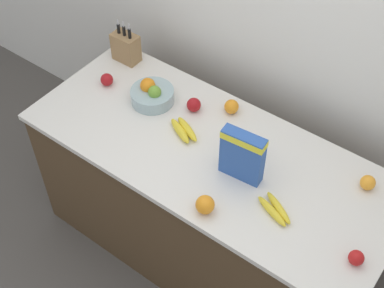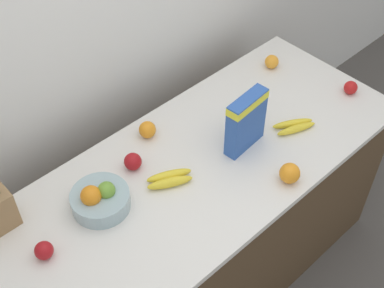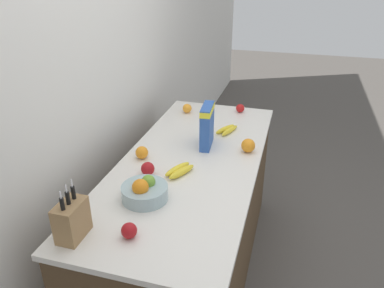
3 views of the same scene
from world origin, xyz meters
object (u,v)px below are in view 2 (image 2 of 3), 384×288
object	(u,v)px
banana_bunch_left	(294,126)
apple_by_knife_block	(133,162)
fruit_bowl	(100,199)
orange_front_left	(147,130)
cereal_box	(246,120)
orange_near_bowl	(272,62)
apple_near_bananas	(44,251)
orange_mid_right	(290,173)
banana_bunch_right	(170,179)
apple_middle	(351,88)

from	to	relation	value
banana_bunch_left	apple_by_knife_block	distance (m)	0.74
fruit_bowl	orange_front_left	xyz separation A→B (m)	(0.38, 0.18, -0.01)
cereal_box	orange_near_bowl	xyz separation A→B (m)	(0.50, 0.28, -0.11)
banana_bunch_left	apple_near_bananas	distance (m)	1.19
cereal_box	orange_near_bowl	distance (m)	0.59
orange_mid_right	fruit_bowl	bearing A→B (deg)	147.03
cereal_box	apple_near_bananas	size ratio (longest dim) A/B	3.87
banana_bunch_right	apple_by_knife_block	size ratio (longest dim) A/B	2.81
banana_bunch_left	orange_front_left	bearing A→B (deg)	140.73
cereal_box	fruit_bowl	world-z (taller)	cereal_box
cereal_box	apple_by_knife_block	size ratio (longest dim) A/B	3.60
apple_by_knife_block	apple_near_bananas	size ratio (longest dim) A/B	1.08
orange_front_left	fruit_bowl	bearing A→B (deg)	-155.34
fruit_bowl	orange_near_bowl	distance (m)	1.17
banana_bunch_right	orange_mid_right	distance (m)	0.48
banana_bunch_left	apple_middle	world-z (taller)	apple_middle
cereal_box	apple_by_knife_block	world-z (taller)	cereal_box
orange_mid_right	orange_front_left	bearing A→B (deg)	113.29
banana_bunch_right	apple_by_knife_block	bearing A→B (deg)	109.13
apple_by_knife_block	orange_mid_right	size ratio (longest dim) A/B	0.87
cereal_box	apple_middle	xyz separation A→B (m)	(0.63, -0.11, -0.11)
apple_by_knife_block	apple_middle	xyz separation A→B (m)	(1.06, -0.33, -0.00)
banana_bunch_right	orange_front_left	distance (m)	0.29
banana_bunch_right	orange_near_bowl	world-z (taller)	orange_near_bowl
apple_by_knife_block	orange_near_bowl	size ratio (longest dim) A/B	1.06
banana_bunch_left	apple_by_knife_block	world-z (taller)	apple_by_knife_block
fruit_bowl	orange_front_left	world-z (taller)	fruit_bowl
apple_middle	orange_near_bowl	bearing A→B (deg)	107.54
banana_bunch_left	banana_bunch_right	bearing A→B (deg)	166.79
fruit_bowl	apple_middle	xyz separation A→B (m)	(1.28, -0.26, -0.01)
fruit_bowl	apple_near_bananas	bearing A→B (deg)	-170.82
cereal_box	orange_front_left	xyz separation A→B (m)	(-0.27, 0.33, -0.11)
banana_bunch_right	orange_mid_right	size ratio (longest dim) A/B	2.44
banana_bunch_right	apple_middle	xyz separation A→B (m)	(1.00, -0.17, 0.01)
banana_bunch_right	orange_mid_right	xyz separation A→B (m)	(0.36, -0.32, 0.02)
apple_middle	apple_near_bananas	bearing A→B (deg)	172.16
orange_front_left	apple_middle	bearing A→B (deg)	-26.01
orange_near_bowl	orange_front_left	world-z (taller)	orange_front_left
apple_near_bananas	orange_front_left	xyz separation A→B (m)	(0.67, 0.22, 0.00)
banana_bunch_right	apple_by_knife_block	distance (m)	0.18
cereal_box	orange_front_left	distance (m)	0.44
orange_mid_right	banana_bunch_left	bearing A→B (deg)	35.14
cereal_box	orange_mid_right	world-z (taller)	cereal_box
apple_by_knife_block	orange_mid_right	bearing A→B (deg)	-49.26
banana_bunch_left	fruit_bowl	bearing A→B (deg)	165.08
apple_near_bananas	apple_by_knife_block	bearing A→B (deg)	13.25
apple_middle	orange_front_left	world-z (taller)	orange_front_left
cereal_box	fruit_bowl	size ratio (longest dim) A/B	1.16
apple_by_knife_block	banana_bunch_right	bearing A→B (deg)	-70.87
apple_middle	orange_front_left	xyz separation A→B (m)	(-0.90, 0.44, 0.01)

